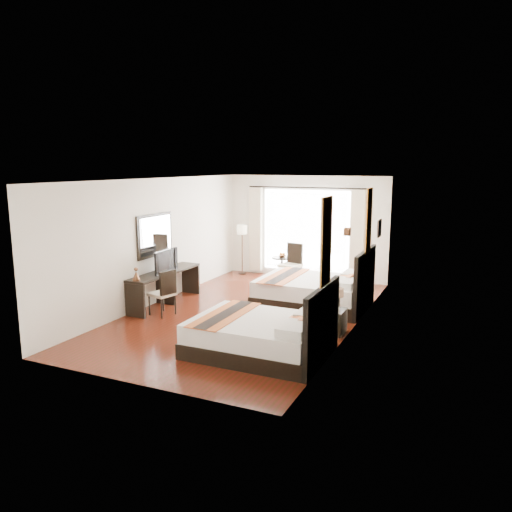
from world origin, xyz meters
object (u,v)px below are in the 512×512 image
at_px(bed_near, 263,335).
at_px(console_desk, 165,288).
at_px(fruit_bowl, 282,256).
at_px(desk_chair, 163,301).
at_px(side_table, 282,268).
at_px(window_chair, 291,272).
at_px(floor_lamp, 242,233).
at_px(television, 163,261).
at_px(vase, 333,306).
at_px(bed_far, 316,291).
at_px(table_lamp, 338,294).
at_px(nightstand, 334,321).

bearing_deg(bed_near, console_desk, 150.28).
bearing_deg(fruit_bowl, desk_chair, -104.99).
height_order(bed_near, side_table, bed_near).
height_order(fruit_bowl, window_chair, window_chair).
relative_size(bed_near, floor_lamp, 1.58).
relative_size(television, side_table, 1.40).
bearing_deg(television, vase, -98.42).
relative_size(television, desk_chair, 0.91).
distance_m(vase, console_desk, 4.03).
bearing_deg(bed_far, table_lamp, -59.39).
relative_size(fruit_bowl, window_chair, 0.21).
bearing_deg(bed_far, television, -156.80).
bearing_deg(side_table, floor_lamp, 170.95).
height_order(vase, television, television).
bearing_deg(table_lamp, console_desk, 176.33).
relative_size(bed_near, vase, 17.83).
height_order(nightstand, desk_chair, desk_chair).
relative_size(desk_chair, window_chair, 0.91).
relative_size(floor_lamp, fruit_bowl, 6.18).
bearing_deg(bed_far, side_table, 127.99).
height_order(bed_far, desk_chair, bed_far).
xyz_separation_m(bed_far, console_desk, (-3.12, -1.25, 0.04)).
xyz_separation_m(vase, fruit_bowl, (-2.49, 3.83, 0.09)).
bearing_deg(window_chair, table_lamp, 45.48).
height_order(television, fruit_bowl, television).
xyz_separation_m(bed_near, floor_lamp, (-2.99, 5.36, 0.86)).
xyz_separation_m(floor_lamp, side_table, (1.30, -0.21, -0.87)).
height_order(television, desk_chair, television).
bearing_deg(console_desk, bed_far, 21.79).
height_order(desk_chair, floor_lamp, floor_lamp).
bearing_deg(fruit_bowl, bed_far, -52.07).
distance_m(table_lamp, desk_chair, 3.64).
distance_m(nightstand, desk_chair, 3.58).
height_order(bed_near, console_desk, bed_near).
bearing_deg(table_lamp, window_chair, 123.35).
xyz_separation_m(side_table, fruit_bowl, (0.02, -0.01, 0.34)).
relative_size(side_table, window_chair, 0.59).
xyz_separation_m(bed_far, side_table, (-1.63, 2.09, -0.03)).
relative_size(vase, fruit_bowl, 0.55).
relative_size(console_desk, television, 2.52).
height_order(bed_near, vase, bed_near).
distance_m(console_desk, desk_chair, 0.83).
bearing_deg(window_chair, bed_far, 47.74).
xyz_separation_m(vase, console_desk, (-3.99, 0.50, -0.18)).
height_order(television, floor_lamp, floor_lamp).
bearing_deg(television, nightstand, -96.39).
distance_m(bed_near, side_table, 5.43).
bearing_deg(bed_near, table_lamp, 62.11).
bearing_deg(fruit_bowl, side_table, 135.27).
distance_m(bed_near, nightstand, 1.67).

